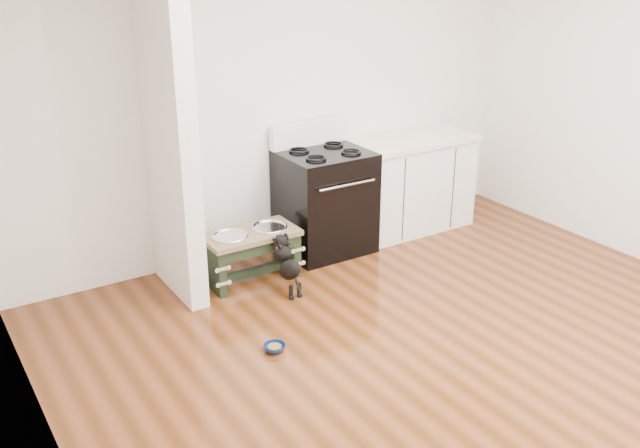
{
  "coord_description": "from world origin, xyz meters",
  "views": [
    {
      "loc": [
        -2.99,
        -2.88,
        2.67
      ],
      "look_at": [
        -0.15,
        1.6,
        0.52
      ],
      "focal_mm": 40.0,
      "sensor_mm": 36.0,
      "label": 1
    }
  ],
  "objects": [
    {
      "name": "cabinet_run",
      "position": [
        1.23,
        2.18,
        0.45
      ],
      "size": [
        1.24,
        0.64,
        0.91
      ],
      "color": "white",
      "rests_on": "ground"
    },
    {
      "name": "oven_range",
      "position": [
        0.25,
        2.16,
        0.48
      ],
      "size": [
        0.76,
        0.69,
        1.14
      ],
      "color": "black",
      "rests_on": "ground"
    },
    {
      "name": "dog_feeder",
      "position": [
        -0.6,
        1.95,
        0.3
      ],
      "size": [
        0.78,
        0.42,
        0.44
      ],
      "color": "black",
      "rests_on": "ground"
    },
    {
      "name": "partition_wall",
      "position": [
        -1.18,
        2.1,
        1.35
      ],
      "size": [
        0.15,
        0.8,
        2.7
      ],
      "primitive_type": "cube",
      "color": "silver",
      "rests_on": "ground"
    },
    {
      "name": "puppy",
      "position": [
        -0.46,
        1.59,
        0.26
      ],
      "size": [
        0.14,
        0.4,
        0.48
      ],
      "color": "black",
      "rests_on": "ground"
    },
    {
      "name": "ground",
      "position": [
        0.0,
        0.0,
        0.0
      ],
      "size": [
        5.0,
        5.0,
        0.0
      ],
      "primitive_type": "plane",
      "color": "#45230C",
      "rests_on": "ground"
    },
    {
      "name": "room_shell",
      "position": [
        0.0,
        0.0,
        1.62
      ],
      "size": [
        5.0,
        5.0,
        5.0
      ],
      "color": "silver",
      "rests_on": "ground"
    },
    {
      "name": "floor_bowl",
      "position": [
        -0.98,
        0.88,
        0.02
      ],
      "size": [
        0.15,
        0.15,
        0.05
      ],
      "rotation": [
        0.0,
        0.0,
        -0.0
      ],
      "color": "navy",
      "rests_on": "ground"
    }
  ]
}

